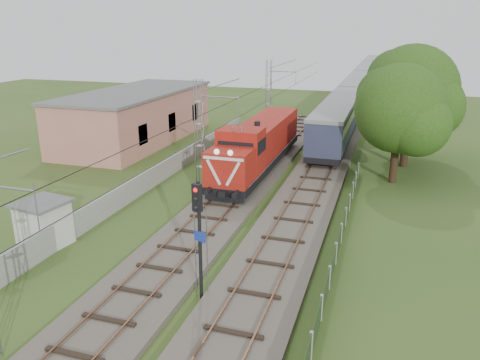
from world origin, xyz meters
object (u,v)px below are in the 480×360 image
(signal_post, at_px, (198,221))
(relay_hut, at_px, (44,223))
(locomotive, at_px, (259,144))
(coach_rake, at_px, (362,80))

(signal_post, relative_size, relay_hut, 1.92)
(locomotive, bearing_deg, relay_hut, -113.70)
(locomotive, relative_size, coach_rake, 0.19)
(coach_rake, bearing_deg, signal_post, -91.93)
(coach_rake, xyz_separation_m, signal_post, (-2.27, -67.45, 1.16))
(coach_rake, distance_m, signal_post, 67.50)
(locomotive, distance_m, signal_post, 19.50)
(coach_rake, distance_m, relay_hut, 66.23)
(signal_post, height_order, relay_hut, signal_post)
(signal_post, bearing_deg, relay_hut, 166.66)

